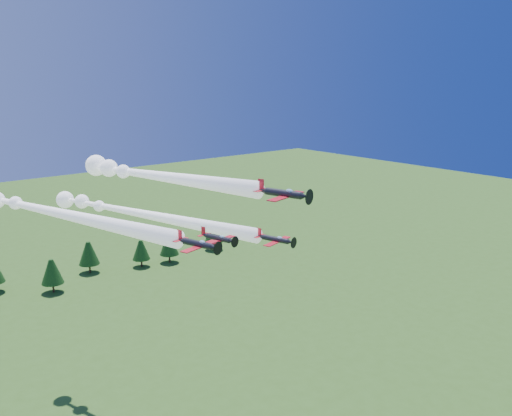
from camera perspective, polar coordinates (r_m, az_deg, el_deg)
plane_lead at (r=93.78m, az=-10.30°, el=3.25°), size 16.27×43.83×3.70m
plane_left at (r=99.34m, az=-19.92°, el=-0.29°), size 18.92×55.84×3.70m
plane_right at (r=113.98m, az=-12.09°, el=-0.42°), size 20.01×57.38×3.70m
plane_slot at (r=90.14m, az=-3.77°, el=-3.03°), size 6.48×7.14×2.26m
treeline at (r=188.13m, az=-21.11°, el=-5.83°), size 158.36×18.83×11.55m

